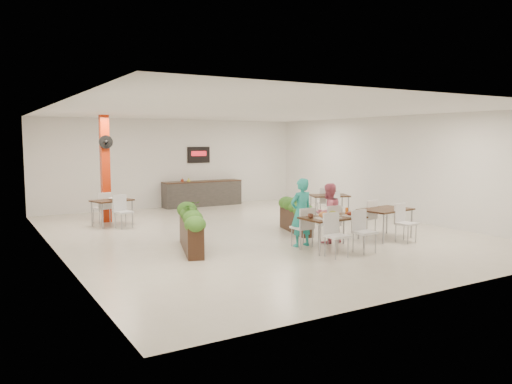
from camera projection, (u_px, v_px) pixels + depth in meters
ground at (256, 232)px, 13.32m from camera, size 12.00×12.00×0.00m
room_shell at (256, 157)px, 13.11m from camera, size 10.10×12.10×3.22m
red_column at (105, 167)px, 14.89m from camera, size 0.40×0.41×3.20m
service_counter at (202, 193)px, 18.62m from camera, size 3.00×0.64×2.20m
main_table at (332, 222)px, 11.16m from camera, size 1.42×1.65×0.92m
diner_man at (301, 212)px, 11.51m from camera, size 0.59×0.39×1.59m
diner_woman at (328, 213)px, 11.92m from camera, size 0.71×0.56×1.43m
planter_left at (191, 227)px, 11.10m from camera, size 0.92×2.05×1.11m
planter_right at (296, 214)px, 13.32m from camera, size 0.74×1.79×0.95m
side_table_a at (112, 204)px, 14.34m from camera, size 1.23×1.67×0.92m
side_table_b at (329, 199)px, 15.57m from camera, size 1.35×1.66×0.92m
side_table_c at (386, 213)px, 12.46m from camera, size 1.41×1.67×0.92m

